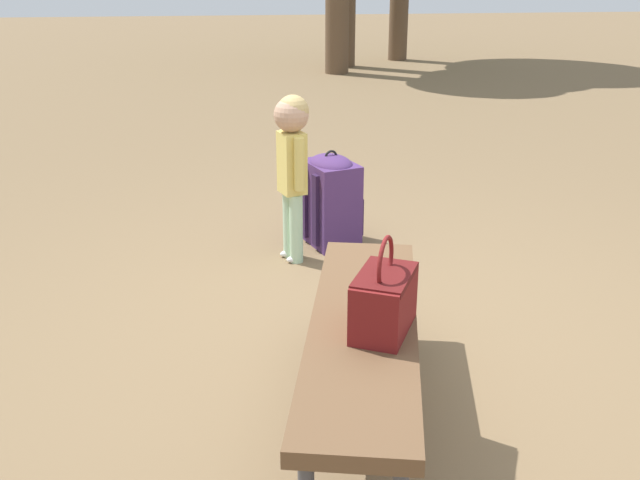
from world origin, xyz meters
The scene contains 5 objects.
ground_plane centered at (0.00, 0.00, 0.00)m, with size 40.00×40.00×0.00m, color brown.
park_bench centered at (-0.75, 0.15, 0.39)m, with size 1.65×0.73×0.45m.
handbag centered at (-0.82, 0.10, 0.58)m, with size 0.37×0.30×0.37m.
child_standing centered at (0.97, 0.28, 0.67)m, with size 0.26×0.20×1.00m.
backpack_large centered at (1.20, 0.02, 0.30)m, with size 0.43×0.39×0.61m.
Camera 1 is at (-3.18, 0.61, 1.74)m, focal length 41.41 mm.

